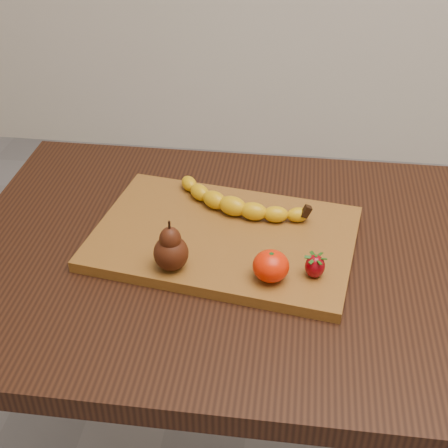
# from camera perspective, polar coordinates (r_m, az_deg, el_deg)

# --- Properties ---
(table) EXTENTS (1.00, 0.70, 0.76)m
(table) POSITION_cam_1_polar(r_m,az_deg,el_deg) (1.15, 1.75, -6.34)
(table) COLOR black
(table) RESTS_ON ground
(cutting_board) EXTENTS (0.49, 0.36, 0.02)m
(cutting_board) POSITION_cam_1_polar(r_m,az_deg,el_deg) (1.10, 0.00, -1.28)
(cutting_board) COLOR brown
(cutting_board) RESTS_ON table
(banana) EXTENTS (0.23, 0.14, 0.04)m
(banana) POSITION_cam_1_polar(r_m,az_deg,el_deg) (1.13, 0.81, 1.66)
(banana) COLOR #D8A50A
(banana) RESTS_ON cutting_board
(pear) EXTENTS (0.07, 0.07, 0.09)m
(pear) POSITION_cam_1_polar(r_m,az_deg,el_deg) (1.00, -4.91, -1.93)
(pear) COLOR #3F180A
(pear) RESTS_ON cutting_board
(mandarin) EXTENTS (0.07, 0.07, 0.05)m
(mandarin) POSITION_cam_1_polar(r_m,az_deg,el_deg) (0.98, 4.31, -3.85)
(mandarin) COLOR red
(mandarin) RESTS_ON cutting_board
(strawberry) EXTENTS (0.03, 0.03, 0.04)m
(strawberry) POSITION_cam_1_polar(r_m,az_deg,el_deg) (1.00, 8.32, -3.77)
(strawberry) COLOR maroon
(strawberry) RESTS_ON cutting_board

